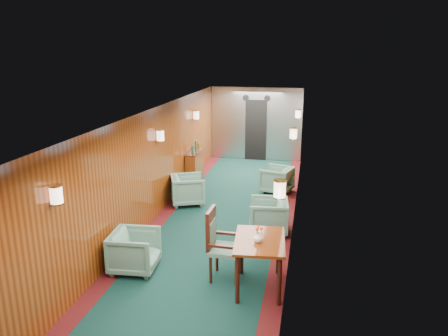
# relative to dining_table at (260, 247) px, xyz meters

# --- Properties ---
(room) EXTENTS (12.00, 12.10, 2.40)m
(room) POSITION_rel_dining_table_xyz_m (-1.09, 2.20, 0.96)
(room) COLOR #0C2B25
(room) RESTS_ON ground
(bulkhead) EXTENTS (2.98, 0.17, 2.39)m
(bulkhead) POSITION_rel_dining_table_xyz_m (-1.09, 8.11, 0.51)
(bulkhead) COLOR #B3B5BB
(bulkhead) RESTS_ON ground
(windows_right) EXTENTS (0.02, 8.60, 0.80)m
(windows_right) POSITION_rel_dining_table_xyz_m (0.39, 2.45, 0.77)
(windows_right) COLOR silver
(windows_right) RESTS_ON ground
(wall_sconces) EXTENTS (2.97, 7.97, 0.25)m
(wall_sconces) POSITION_rel_dining_table_xyz_m (-1.09, 2.77, 1.11)
(wall_sconces) COLOR #FCE1C4
(wall_sconces) RESTS_ON ground
(dining_table) EXTENTS (0.85, 1.14, 0.81)m
(dining_table) POSITION_rel_dining_table_xyz_m (0.00, 0.00, 0.00)
(dining_table) COLOR #6C2F0E
(dining_table) RESTS_ON ground
(side_chair) EXTENTS (0.54, 0.57, 1.18)m
(side_chair) POSITION_rel_dining_table_xyz_m (-0.67, 0.18, -0.04)
(side_chair) COLOR #214F43
(side_chair) RESTS_ON ground
(credenza) EXTENTS (0.30, 0.96, 1.14)m
(credenza) POSITION_rel_dining_table_xyz_m (-2.43, 5.23, -0.24)
(credenza) COLOR #6C2F0E
(credenza) RESTS_ON ground
(flower_vase) EXTENTS (0.17, 0.17, 0.16)m
(flower_vase) POSITION_rel_dining_table_xyz_m (-0.01, -0.08, 0.21)
(flower_vase) COLOR silver
(flower_vase) RESTS_ON dining_table
(armchair_left_near) EXTENTS (0.81, 0.79, 0.69)m
(armchair_left_near) POSITION_rel_dining_table_xyz_m (-2.11, 0.15, -0.33)
(armchair_left_near) COLOR #214F43
(armchair_left_near) RESTS_ON ground
(armchair_left_far) EXTENTS (1.00, 0.98, 0.70)m
(armchair_left_far) POSITION_rel_dining_table_xyz_m (-2.13, 3.45, -0.33)
(armchair_left_far) COLOR #214F43
(armchair_left_far) RESTS_ON ground
(armchair_right_near) EXTENTS (0.84, 0.82, 0.70)m
(armchair_right_near) POSITION_rel_dining_table_xyz_m (-0.07, 2.15, -0.33)
(armchair_right_near) COLOR #214F43
(armchair_right_near) RESTS_ON ground
(armchair_right_far) EXTENTS (0.92, 0.91, 0.68)m
(armchair_right_far) POSITION_rel_dining_table_xyz_m (-0.12, 4.72, -0.34)
(armchair_right_far) COLOR #214F43
(armchair_right_far) RESTS_ON ground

